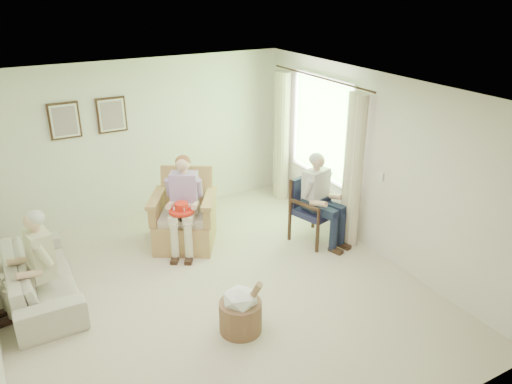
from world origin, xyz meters
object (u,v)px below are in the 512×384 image
sofa (40,277)px  person_dark (320,193)px  wood_armchair (313,205)px  hatbox (241,310)px  person_wicker (186,197)px  person_sofa (37,257)px  red_hat (181,209)px  wicker_armchair (184,222)px

sofa → person_dark: person_dark is taller
sofa → wood_armchair: bearing=-95.0°
hatbox → person_dark: bearing=33.0°
person_wicker → wood_armchair: bearing=12.4°
sofa → person_sofa: person_sofa is taller
red_hat → hatbox: (-0.06, -1.92, -0.46)m
sofa → person_wicker: bearing=-82.5°
sofa → person_wicker: size_ratio=1.40×
person_wicker → red_hat: size_ratio=3.88×
wood_armchair → person_wicker: bearing=145.2°
sofa → person_dark: (3.90, -0.50, 0.52)m
wood_armchair → sofa: size_ratio=0.50×
sofa → red_hat: (1.95, 0.11, 0.45)m
wicker_armchair → hatbox: wicker_armchair is taller
sofa → person_wicker: (2.09, 0.27, 0.54)m
wood_armchair → person_sofa: size_ratio=0.79×
wicker_armchair → wood_armchair: 1.98m
wicker_armchair → hatbox: 2.24m
hatbox → person_wicker: bearing=84.7°
wicker_armchair → red_hat: bearing=-82.1°
red_hat → person_dark: bearing=-17.5°
person_dark → red_hat: size_ratio=3.81×
sofa → hatbox: hatbox is taller
person_dark → red_hat: bearing=146.5°
wicker_armchair → wood_armchair: size_ratio=1.16×
wicker_armchair → red_hat: size_ratio=3.15×
wicker_armchair → person_sofa: (-2.09, -0.66, 0.34)m
person_dark → wicker_armchair: bearing=136.9°
sofa → person_wicker: person_wicker is taller
wood_armchair → sofa: 3.92m
wood_armchair → sofa: (-3.90, 0.34, -0.25)m
red_hat → person_sofa: bearing=-169.8°
red_hat → person_wicker: bearing=50.7°
person_wicker → red_hat: 0.23m
wood_armchair → sofa: bearing=158.9°
person_dark → wood_armchair: bearing=73.9°
wood_armchair → person_wicker: person_wicker is taller
red_hat → hatbox: 1.97m
hatbox → wood_armchair: bearing=36.2°
wicker_armchair → person_dark: (1.81, -0.93, 0.45)m
wicker_armchair → sofa: wicker_armchair is taller
person_sofa → sofa: bearing=170.4°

